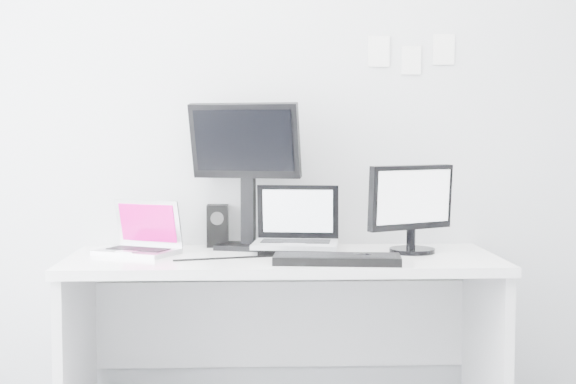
% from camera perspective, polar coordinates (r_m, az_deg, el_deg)
% --- Properties ---
extents(back_wall, '(3.60, 0.00, 3.60)m').
position_cam_1_polar(back_wall, '(3.70, -0.53, 5.82)').
color(back_wall, silver).
rests_on(back_wall, ground).
extents(desk, '(1.80, 0.70, 0.73)m').
position_cam_1_polar(desk, '(3.45, -0.35, -10.54)').
color(desk, white).
rests_on(desk, ground).
extents(macbook, '(0.39, 0.35, 0.24)m').
position_cam_1_polar(macbook, '(3.46, -10.74, -2.42)').
color(macbook, silver).
rests_on(macbook, desk).
extents(speaker, '(0.10, 0.10, 0.19)m').
position_cam_1_polar(speaker, '(3.66, -5.02, -2.40)').
color(speaker, black).
rests_on(speaker, desk).
extents(dell_laptop, '(0.39, 0.32, 0.30)m').
position_cam_1_polar(dell_laptop, '(3.42, 0.54, -1.92)').
color(dell_laptop, '#9EA1A5').
rests_on(dell_laptop, desk).
extents(rear_monitor, '(0.52, 0.30, 0.67)m').
position_cam_1_polar(rear_monitor, '(3.55, -2.98, 1.26)').
color(rear_monitor, black).
rests_on(rear_monitor, desk).
extents(samsung_monitor, '(0.47, 0.38, 0.39)m').
position_cam_1_polar(samsung_monitor, '(3.48, 8.84, -1.09)').
color(samsung_monitor, black).
rests_on(samsung_monitor, desk).
extents(keyboard, '(0.52, 0.23, 0.03)m').
position_cam_1_polar(keyboard, '(3.18, 3.50, -4.79)').
color(keyboard, black).
rests_on(keyboard, desk).
extents(mouse, '(0.13, 0.10, 0.04)m').
position_cam_1_polar(mouse, '(3.21, 5.35, -4.68)').
color(mouse, black).
rests_on(mouse, desk).
extents(wall_note_0, '(0.10, 0.00, 0.14)m').
position_cam_1_polar(wall_note_0, '(3.75, 6.47, 9.91)').
color(wall_note_0, white).
rests_on(wall_note_0, back_wall).
extents(wall_note_1, '(0.09, 0.00, 0.13)m').
position_cam_1_polar(wall_note_1, '(3.77, 8.75, 9.25)').
color(wall_note_1, white).
rests_on(wall_note_1, back_wall).
extents(wall_note_2, '(0.10, 0.00, 0.14)m').
position_cam_1_polar(wall_note_2, '(3.80, 11.01, 9.92)').
color(wall_note_2, white).
rests_on(wall_note_2, back_wall).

